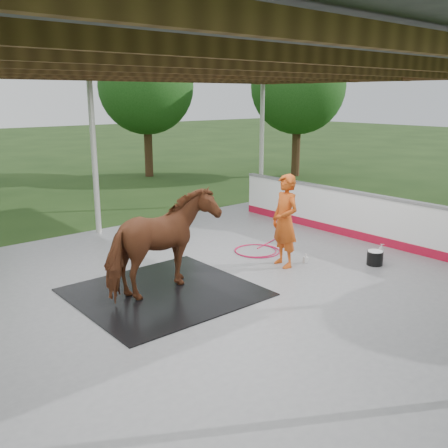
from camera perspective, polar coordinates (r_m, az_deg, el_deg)
ground at (r=9.27m, az=-0.99°, el=-7.25°), size 100.00×100.00×0.00m
concrete_slab at (r=9.26m, az=-0.99°, el=-7.11°), size 12.00×10.00×0.05m
pavilion_structure at (r=8.63m, az=-1.11°, el=18.02°), size 12.60×10.60×4.05m
dasher_board at (r=12.37m, az=15.79°, el=0.67°), size 0.16×8.00×1.15m
tree_belt at (r=9.51m, az=-3.19°, el=16.61°), size 28.00×28.00×5.80m
rubber_mat at (r=8.96m, az=-6.84°, el=-7.73°), size 2.97×2.79×0.02m
horse at (r=8.66m, az=-7.02°, el=-2.20°), size 2.24×1.30×1.78m
handler at (r=10.07m, az=6.99°, el=0.35°), size 0.57×0.76×1.89m
wash_bucket at (r=10.71m, az=16.86°, el=-3.70°), size 0.32×0.32×0.30m
soap_bottle_a at (r=11.15m, az=17.50°, el=-2.99°), size 0.18×0.18×0.33m
soap_bottle_b at (r=10.53m, az=9.32°, el=-3.90°), size 0.11×0.11×0.20m
hose_coil at (r=11.21m, az=3.76°, el=-3.04°), size 2.06×1.11×0.02m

